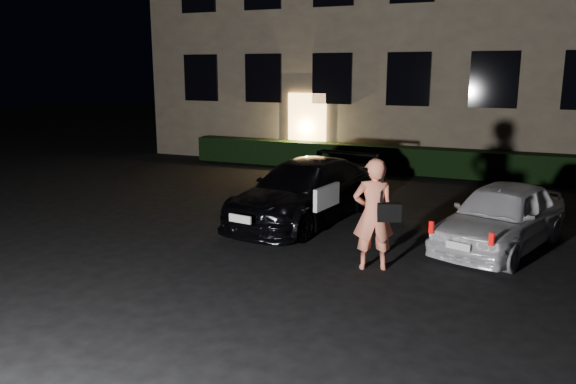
% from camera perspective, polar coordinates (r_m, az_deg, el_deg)
% --- Properties ---
extents(ground, '(80.00, 80.00, 0.00)m').
position_cam_1_polar(ground, '(9.03, -2.73, -9.11)').
color(ground, black).
rests_on(ground, ground).
extents(hedge, '(15.00, 0.70, 0.85)m').
position_cam_1_polar(hedge, '(18.65, 11.51, 3.20)').
color(hedge, black).
rests_on(hedge, ground).
extents(sedan, '(2.53, 4.83, 1.33)m').
position_cam_1_polar(sedan, '(12.40, 1.66, 0.07)').
color(sedan, black).
rests_on(sedan, ground).
extents(hatch, '(2.56, 3.94, 1.25)m').
position_cam_1_polar(hatch, '(11.20, 20.85, -2.31)').
color(hatch, white).
rests_on(hatch, ground).
extents(man, '(0.88, 0.68, 1.89)m').
position_cam_1_polar(man, '(9.43, 8.73, -2.23)').
color(man, '#FF8463').
rests_on(man, ground).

